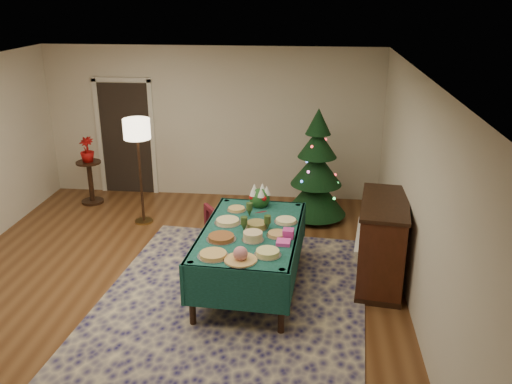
# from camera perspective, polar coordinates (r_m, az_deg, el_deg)

# --- Properties ---
(room_shell) EXTENTS (7.00, 7.00, 7.00)m
(room_shell) POSITION_cam_1_polar(r_m,az_deg,el_deg) (6.49, -10.16, 0.03)
(room_shell) COLOR #593319
(room_shell) RESTS_ON ground
(doorway) EXTENTS (1.08, 0.04, 2.16)m
(doorway) POSITION_cam_1_polar(r_m,az_deg,el_deg) (10.21, -13.53, 5.84)
(doorway) COLOR black
(doorway) RESTS_ON ground
(rug) EXTENTS (3.53, 4.45, 0.02)m
(rug) POSITION_cam_1_polar(r_m,az_deg,el_deg) (6.67, -2.76, -11.90)
(rug) COLOR #161348
(rug) RESTS_ON ground
(buffet_table) EXTENTS (1.33, 2.14, 0.80)m
(buffet_table) POSITION_cam_1_polar(r_m,az_deg,el_deg) (6.76, -0.58, -5.26)
(buffet_table) COLOR black
(buffet_table) RESTS_ON ground
(platter_0) EXTENTS (0.35, 0.35, 0.05)m
(platter_0) POSITION_cam_1_polar(r_m,az_deg,el_deg) (6.06, -4.53, -6.61)
(platter_0) COLOR silver
(platter_0) RESTS_ON buffet_table
(platter_1) EXTENTS (0.37, 0.37, 0.17)m
(platter_1) POSITION_cam_1_polar(r_m,az_deg,el_deg) (5.94, -1.64, -6.71)
(platter_1) COLOR silver
(platter_1) RESTS_ON buffet_table
(platter_2) EXTENTS (0.31, 0.31, 0.07)m
(platter_2) POSITION_cam_1_polar(r_m,az_deg,el_deg) (6.07, 1.23, -6.43)
(platter_2) COLOR silver
(platter_2) RESTS_ON buffet_table
(platter_3) EXTENTS (0.36, 0.36, 0.06)m
(platter_3) POSITION_cam_1_polar(r_m,az_deg,el_deg) (6.45, -3.69, -4.82)
(platter_3) COLOR silver
(platter_3) RESTS_ON buffet_table
(platter_4) EXTENTS (0.27, 0.27, 0.11)m
(platter_4) POSITION_cam_1_polar(r_m,az_deg,el_deg) (6.41, -0.34, -4.70)
(platter_4) COLOR silver
(platter_4) RESTS_ON buffet_table
(platter_5) EXTENTS (0.27, 0.27, 0.04)m
(platter_5) POSITION_cam_1_polar(r_m,az_deg,el_deg) (6.54, 2.28, -4.49)
(platter_5) COLOR silver
(platter_5) RESTS_ON buffet_table
(platter_6) EXTENTS (0.34, 0.34, 0.06)m
(platter_6) POSITION_cam_1_polar(r_m,az_deg,el_deg) (6.88, -3.00, -3.12)
(platter_6) COLOR silver
(platter_6) RESTS_ON buffet_table
(platter_7) EXTENTS (0.29, 0.29, 0.08)m
(platter_7) POSITION_cam_1_polar(r_m,az_deg,el_deg) (6.74, 0.07, -3.52)
(platter_7) COLOR silver
(platter_7) RESTS_ON buffet_table
(platter_8) EXTENTS (0.30, 0.30, 0.04)m
(platter_8) POSITION_cam_1_polar(r_m,az_deg,el_deg) (6.91, 3.16, -3.06)
(platter_8) COLOR silver
(platter_8) RESTS_ON buffet_table
(platter_9) EXTENTS (0.26, 0.26, 0.04)m
(platter_9) POSITION_cam_1_polar(r_m,az_deg,el_deg) (7.27, -2.07, -1.83)
(platter_9) COLOR silver
(platter_9) RESTS_ON buffet_table
(goblet_0) EXTENTS (0.09, 0.09, 0.19)m
(goblet_0) POSITION_cam_1_polar(r_m,az_deg,el_deg) (7.05, -0.70, -1.83)
(goblet_0) COLOR #2D471E
(goblet_0) RESTS_ON buffet_table
(goblet_1) EXTENTS (0.09, 0.09, 0.19)m
(goblet_1) POSITION_cam_1_polar(r_m,az_deg,el_deg) (6.67, 1.21, -3.19)
(goblet_1) COLOR #2D471E
(goblet_1) RESTS_ON buffet_table
(goblet_2) EXTENTS (0.09, 0.09, 0.19)m
(goblet_2) POSITION_cam_1_polar(r_m,az_deg,el_deg) (6.63, -1.28, -3.34)
(goblet_2) COLOR #2D471E
(goblet_2) RESTS_ON buffet_table
(napkin_stack) EXTENTS (0.17, 0.17, 0.04)m
(napkin_stack) POSITION_cam_1_polar(r_m,az_deg,el_deg) (6.34, 2.90, -5.31)
(napkin_stack) COLOR #F744B4
(napkin_stack) RESTS_ON buffet_table
(gift_box) EXTENTS (0.14, 0.14, 0.11)m
(gift_box) POSITION_cam_1_polar(r_m,az_deg,el_deg) (6.49, 3.41, -4.38)
(gift_box) COLOR #CF399C
(gift_box) RESTS_ON buffet_table
(centerpiece) EXTENTS (0.29, 0.29, 0.33)m
(centerpiece) POSITION_cam_1_polar(r_m,az_deg,el_deg) (7.37, 0.38, -0.47)
(centerpiece) COLOR #1E4C1E
(centerpiece) RESTS_ON buffet_table
(armchair) EXTENTS (1.17, 1.15, 0.89)m
(armchair) POSITION_cam_1_polar(r_m,az_deg,el_deg) (7.57, -1.20, -4.01)
(armchair) COLOR #4F1118
(armchair) RESTS_ON ground
(floor_lamp) EXTENTS (0.42, 0.42, 1.73)m
(floor_lamp) POSITION_cam_1_polar(r_m,az_deg,el_deg) (8.64, -12.40, 5.84)
(floor_lamp) COLOR #A57F3F
(floor_lamp) RESTS_ON ground
(side_table) EXTENTS (0.43, 0.43, 0.77)m
(side_table) POSITION_cam_1_polar(r_m,az_deg,el_deg) (10.03, -17.01, 0.93)
(side_table) COLOR black
(side_table) RESTS_ON ground
(potted_plant) EXTENTS (0.24, 0.43, 0.24)m
(potted_plant) POSITION_cam_1_polar(r_m,az_deg,el_deg) (9.88, -17.31, 3.75)
(potted_plant) COLOR #A60C0B
(potted_plant) RESTS_ON side_table
(christmas_tree) EXTENTS (1.23, 1.23, 1.86)m
(christmas_tree) POSITION_cam_1_polar(r_m,az_deg,el_deg) (8.84, 6.38, 2.26)
(christmas_tree) COLOR black
(christmas_tree) RESTS_ON ground
(piano) EXTENTS (0.76, 1.36, 1.12)m
(piano) POSITION_cam_1_polar(r_m,az_deg,el_deg) (7.13, 13.08, -5.27)
(piano) COLOR black
(piano) RESTS_ON ground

